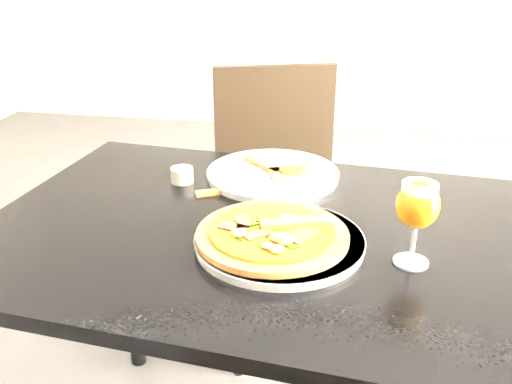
% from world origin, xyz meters
% --- Properties ---
extents(dining_table, '(1.27, 0.91, 0.75)m').
position_xyz_m(dining_table, '(0.08, -0.09, 0.66)').
color(dining_table, black).
rests_on(dining_table, ground).
extents(chair_far, '(0.54, 0.54, 0.92)m').
position_xyz_m(chair_far, '(0.00, 0.59, 0.51)').
color(chair_far, black).
rests_on(chair_far, ground).
extents(plate_main, '(0.39, 0.39, 0.02)m').
position_xyz_m(plate_main, '(0.10, -0.16, 0.76)').
color(plate_main, white).
rests_on(plate_main, dining_table).
extents(pizza, '(0.29, 0.29, 0.03)m').
position_xyz_m(pizza, '(0.09, -0.17, 0.78)').
color(pizza, '#9E5426').
rests_on(pizza, plate_main).
extents(plate_second, '(0.33, 0.33, 0.02)m').
position_xyz_m(plate_second, '(0.04, 0.17, 0.76)').
color(plate_second, white).
rests_on(plate_second, dining_table).
extents(crust_scraps, '(0.19, 0.15, 0.01)m').
position_xyz_m(crust_scraps, '(0.06, 0.17, 0.77)').
color(crust_scraps, '#9E5426').
rests_on(crust_scraps, plate_second).
extents(loose_crust, '(0.10, 0.07, 0.01)m').
position_xyz_m(loose_crust, '(-0.07, 0.06, 0.75)').
color(loose_crust, '#9E5426').
rests_on(loose_crust, dining_table).
extents(sauce_cup, '(0.05, 0.05, 0.04)m').
position_xyz_m(sauce_cup, '(-0.17, 0.11, 0.77)').
color(sauce_cup, '#B6B1A4').
rests_on(sauce_cup, dining_table).
extents(beer_glass, '(0.08, 0.08, 0.16)m').
position_xyz_m(beer_glass, '(0.35, -0.19, 0.87)').
color(beer_glass, silver).
rests_on(beer_glass, dining_table).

